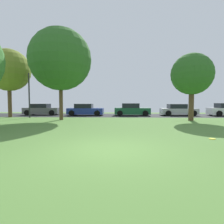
% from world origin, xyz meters
% --- Properties ---
extents(ground_plane, '(44.00, 44.00, 0.00)m').
position_xyz_m(ground_plane, '(0.00, 0.00, 0.00)').
color(ground_plane, '#547F38').
extents(road_strip, '(44.00, 6.40, 0.01)m').
position_xyz_m(road_strip, '(0.00, 16.00, 0.00)').
color(road_strip, '#28282B').
rests_on(road_strip, ground_plane).
extents(oak_tree_left, '(5.46, 5.46, 8.08)m').
position_xyz_m(oak_tree_left, '(-4.82, 10.16, 5.34)').
color(oak_tree_left, brown).
rests_on(oak_tree_left, ground_plane).
extents(maple_tree_far, '(4.32, 4.32, 7.06)m').
position_xyz_m(maple_tree_far, '(-11.08, 12.72, 4.89)').
color(maple_tree_far, brown).
rests_on(maple_tree_far, ground_plane).
extents(maple_tree_near, '(3.51, 3.51, 5.73)m').
position_xyz_m(maple_tree_near, '(6.56, 9.99, 3.94)').
color(maple_tree_near, brown).
rests_on(maple_tree_near, ground_plane).
extents(frisbee_disc, '(0.27, 0.27, 0.03)m').
position_xyz_m(frisbee_disc, '(4.39, 1.98, 0.01)').
color(frisbee_disc, yellow).
rests_on(frisbee_disc, ground_plane).
extents(parked_car_grey, '(4.30, 1.95, 1.37)m').
position_xyz_m(parked_car_grey, '(-9.20, 16.26, 0.64)').
color(parked_car_grey, slate).
rests_on(parked_car_grey, ground_plane).
extents(parked_car_blue, '(4.22, 2.09, 1.38)m').
position_xyz_m(parked_car_blue, '(-3.68, 15.72, 0.64)').
color(parked_car_blue, '#233893').
rests_on(parked_car_blue, ground_plane).
extents(parked_car_green, '(4.10, 2.06, 1.44)m').
position_xyz_m(parked_car_green, '(1.85, 15.63, 0.66)').
color(parked_car_green, '#195633').
rests_on(parked_car_green, ground_plane).
extents(parked_car_silver, '(4.11, 2.12, 1.35)m').
position_xyz_m(parked_car_silver, '(7.37, 16.02, 0.62)').
color(parked_car_silver, '#B7B7BC').
rests_on(parked_car_silver, ground_plane).
extents(street_lamp_post, '(0.14, 0.14, 4.50)m').
position_xyz_m(street_lamp_post, '(-8.73, 12.20, 2.25)').
color(street_lamp_post, '#2D2D33').
rests_on(street_lamp_post, ground_plane).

